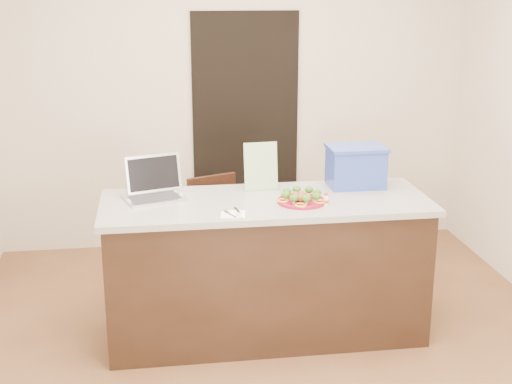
{
  "coord_description": "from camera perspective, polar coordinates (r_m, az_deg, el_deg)",
  "views": [
    {
      "loc": [
        -0.68,
        -3.96,
        2.25
      ],
      "look_at": [
        -0.07,
        0.2,
        0.99
      ],
      "focal_mm": 50.0,
      "sensor_mm": 36.0,
      "label": 1
    }
  ],
  "objects": [
    {
      "name": "doorway",
      "position": [
        6.12,
        -0.84,
        4.92
      ],
      "size": [
        0.9,
        0.02,
        2.0
      ],
      "primitive_type": "cube",
      "color": "black",
      "rests_on": "ground"
    },
    {
      "name": "meatballs",
      "position": [
        4.4,
        3.6,
        -0.37
      ],
      "size": [
        0.12,
        0.12,
        0.04
      ],
      "color": "brown",
      "rests_on": "plate"
    },
    {
      "name": "chair",
      "position": [
        5.25,
        -3.43,
        -2.89
      ],
      "size": [
        0.49,
        0.51,
        0.87
      ],
      "rotation": [
        0.0,
        0.0,
        0.37
      ],
      "color": "black",
      "rests_on": "ground"
    },
    {
      "name": "island",
      "position": [
        4.62,
        0.77,
        -6.06
      ],
      "size": [
        2.06,
        0.76,
        0.92
      ],
      "color": "black",
      "rests_on": "ground"
    },
    {
      "name": "leaflet",
      "position": [
        4.64,
        0.39,
        2.06
      ],
      "size": [
        0.22,
        0.06,
        0.31
      ],
      "primitive_type": "cube",
      "rotation": [
        -0.14,
        0.0,
        0.06
      ],
      "color": "silver",
      "rests_on": "island"
    },
    {
      "name": "pepper_rings",
      "position": [
        4.41,
        3.65,
        -0.59
      ],
      "size": [
        0.29,
        0.29,
        0.01
      ],
      "color": "gold",
      "rests_on": "plate"
    },
    {
      "name": "blue_box",
      "position": [
        4.77,
        7.99,
        2.07
      ],
      "size": [
        0.38,
        0.27,
        0.27
      ],
      "rotation": [
        0.0,
        0.0,
        0.0
      ],
      "color": "#2B429E",
      "rests_on": "island"
    },
    {
      "name": "knife",
      "position": [
        4.17,
        -1.4,
        -1.75
      ],
      "size": [
        0.03,
        0.2,
        0.01
      ],
      "rotation": [
        0.0,
        0.0,
        0.13
      ],
      "color": "silver",
      "rests_on": "napkin"
    },
    {
      "name": "room_shell",
      "position": [
        4.06,
        1.4,
        7.78
      ],
      "size": [
        4.0,
        4.0,
        4.0
      ],
      "color": "white",
      "rests_on": "ground"
    },
    {
      "name": "napkin",
      "position": [
        4.19,
        -1.84,
        -1.78
      ],
      "size": [
        0.16,
        0.16,
        0.01
      ],
      "primitive_type": "cube",
      "rotation": [
        0.0,
        0.0,
        -0.16
      ],
      "color": "white",
      "rests_on": "island"
    },
    {
      "name": "plate",
      "position": [
        4.41,
        3.65,
        -0.72
      ],
      "size": [
        0.3,
        0.3,
        0.02
      ],
      "rotation": [
        0.0,
        0.0,
        -0.05
      ],
      "color": "maroon",
      "rests_on": "island"
    },
    {
      "name": "laptop",
      "position": [
        4.56,
        -8.15,
        0.47
      ],
      "size": [
        0.42,
        0.38,
        0.26
      ],
      "rotation": [
        0.0,
        0.0,
        0.31
      ],
      "color": "silver",
      "rests_on": "island"
    },
    {
      "name": "fork",
      "position": [
        4.19,
        -2.12,
        -1.68
      ],
      "size": [
        0.06,
        0.15,
        0.0
      ],
      "rotation": [
        0.0,
        0.0,
        0.44
      ],
      "color": "silver",
      "rests_on": "napkin"
    },
    {
      "name": "ground",
      "position": [
        4.6,
        1.25,
        -12.57
      ],
      "size": [
        4.0,
        4.0,
        0.0
      ],
      "primitive_type": "plane",
      "color": "brown",
      "rests_on": "ground"
    },
    {
      "name": "broccoli",
      "position": [
        4.4,
        3.66,
        -0.13
      ],
      "size": [
        0.26,
        0.26,
        0.04
      ],
      "color": "#275115",
      "rests_on": "plate"
    },
    {
      "name": "yogurt_bottle",
      "position": [
        4.38,
        5.62,
        -0.66
      ],
      "size": [
        0.03,
        0.03,
        0.07
      ],
      "rotation": [
        0.0,
        0.0,
        0.29
      ],
      "color": "white",
      "rests_on": "island"
    }
  ]
}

